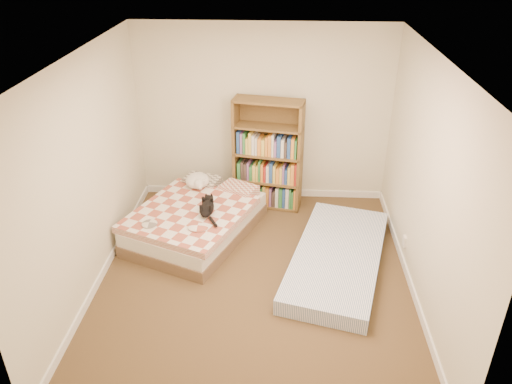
# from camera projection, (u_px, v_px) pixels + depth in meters

# --- Properties ---
(room) EXTENTS (3.51, 4.01, 2.51)m
(room) POSITION_uv_depth(u_px,v_px,m) (255.00, 185.00, 5.14)
(room) COLOR #4C3520
(room) RESTS_ON ground
(bed) EXTENTS (1.79, 2.07, 0.47)m
(bed) POSITION_uv_depth(u_px,v_px,m) (197.00, 219.00, 6.45)
(bed) COLOR brown
(bed) RESTS_ON room
(bookshelf) EXTENTS (1.00, 0.48, 1.56)m
(bookshelf) POSITION_uv_depth(u_px,v_px,m) (268.00, 168.00, 6.97)
(bookshelf) COLOR brown
(bookshelf) RESTS_ON room
(floor_mattress) EXTENTS (1.47, 2.31, 0.19)m
(floor_mattress) POSITION_uv_depth(u_px,v_px,m) (337.00, 258.00, 5.89)
(floor_mattress) COLOR #6984B0
(floor_mattress) RESTS_ON room
(black_cat) EXTENTS (0.21, 0.63, 0.15)m
(black_cat) POSITION_uv_depth(u_px,v_px,m) (208.00, 207.00, 6.17)
(black_cat) COLOR black
(black_cat) RESTS_ON bed
(white_dog) EXTENTS (0.45, 0.47, 0.18)m
(white_dog) POSITION_uv_depth(u_px,v_px,m) (198.00, 181.00, 6.75)
(white_dog) COLOR white
(white_dog) RESTS_ON bed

